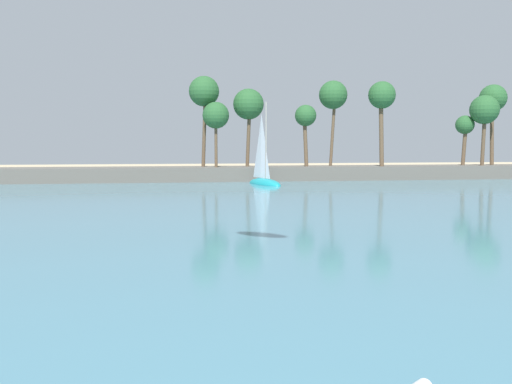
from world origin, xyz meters
TOP-DOWN VIEW (x-y plane):
  - sea at (0.00, 57.55)m, footprint 220.00×102.12m
  - palm_headland at (5.00, 68.59)m, footprint 104.89×6.20m
  - sailboat_near_shore at (9.42, 61.28)m, footprint 3.97×7.23m

SIDE VIEW (x-z plane):
  - sea at x=0.00m, z-range 0.00..0.06m
  - sailboat_near_shore at x=9.42m, z-range -4.06..5.99m
  - palm_headland at x=5.00m, z-range -3.23..9.89m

